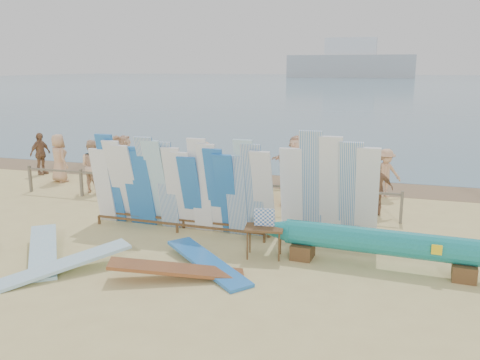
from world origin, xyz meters
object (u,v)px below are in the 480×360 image
(beachgoer_6, at_px, (306,173))
(main_surfboard_rack, at_px, (180,189))
(flat_board_c, at_px, (177,279))
(beach_chair_right, at_px, (230,189))
(outrigger_canoe, at_px, (380,243))
(stroller, at_px, (293,189))
(beach_chair_left, at_px, (251,193))
(beachgoer_5, at_px, (296,162))
(flat_board_a, at_px, (44,258))
(beachgoer_1, at_px, (118,161))
(side_surfboard_rack, at_px, (330,191))
(beachgoer_10, at_px, (377,189))
(beachgoer_2, at_px, (93,166))
(flat_board_b, at_px, (66,273))
(beachgoer_3, at_px, (204,167))
(flat_board_d, at_px, (207,268))
(beachgoer_8, at_px, (342,178))
(beachgoer_extra_1, at_px, (40,154))
(beachgoer_0, at_px, (59,158))
(beachgoer_9, at_px, (386,173))
(beachgoer_11, at_px, (125,156))
(vendor_table, at_px, (264,241))

(beachgoer_6, bearing_deg, main_surfboard_rack, -59.77)
(flat_board_c, xyz_separation_m, beach_chair_right, (-1.02, 6.47, 0.27))
(outrigger_canoe, xyz_separation_m, stroller, (-2.76, 4.49, -0.07))
(beach_chair_left, height_order, beachgoer_5, beachgoer_5)
(flat_board_a, height_order, beachgoer_1, beachgoer_1)
(side_surfboard_rack, distance_m, beachgoer_10, 2.77)
(beachgoer_2, bearing_deg, outrigger_canoe, 167.45)
(beach_chair_left, bearing_deg, beachgoer_5, 69.69)
(flat_board_b, xyz_separation_m, beachgoer_3, (0.17, 7.43, 0.85))
(flat_board_d, height_order, beachgoer_10, beachgoer_10)
(flat_board_c, xyz_separation_m, beachgoer_8, (2.56, 6.19, 0.95))
(flat_board_c, height_order, beachgoer_2, beachgoer_2)
(flat_board_b, bearing_deg, beachgoer_8, 91.49)
(outrigger_canoe, bearing_deg, stroller, 125.01)
(beach_chair_left, height_order, beachgoer_extra_1, beachgoer_extra_1)
(main_surfboard_rack, bearing_deg, outrigger_canoe, -10.64)
(beachgoer_extra_1, height_order, beachgoer_0, beachgoer_0)
(beachgoer_9, bearing_deg, beach_chair_right, 171.45)
(beach_chair_right, distance_m, stroller, 2.13)
(stroller, bearing_deg, beachgoer_11, 138.32)
(flat_board_c, relative_size, beachgoer_1, 1.49)
(beach_chair_right, height_order, beachgoer_10, beachgoer_10)
(beachgoer_8, height_order, beachgoer_6, beachgoer_8)
(vendor_table, xyz_separation_m, beachgoer_1, (-6.62, 5.07, 0.53))
(main_surfboard_rack, bearing_deg, beachgoer_5, 72.02)
(outrigger_canoe, relative_size, flat_board_c, 2.25)
(flat_board_d, bearing_deg, beachgoer_6, 30.78)
(flat_board_d, xyz_separation_m, beachgoer_1, (-5.63, 6.04, 0.91))
(beach_chair_right, bearing_deg, beach_chair_left, -51.36)
(beachgoer_1, relative_size, beachgoer_8, 0.95)
(vendor_table, bearing_deg, main_surfboard_rack, 146.51)
(flat_board_c, xyz_separation_m, beachgoer_1, (-5.25, 6.74, 0.91))
(stroller, distance_m, beachgoer_10, 2.56)
(stroller, bearing_deg, beachgoer_1, 150.79)
(flat_board_a, height_order, beachgoer_extra_1, beachgoer_extra_1)
(beachgoer_1, xyz_separation_m, beachgoer_8, (7.81, -0.55, 0.04))
(main_surfboard_rack, height_order, stroller, main_surfboard_rack)
(beachgoer_11, height_order, beachgoer_0, beachgoer_0)
(vendor_table, bearing_deg, flat_board_b, -159.07)
(side_surfboard_rack, xyz_separation_m, beachgoer_extra_1, (-11.83, 4.40, -0.40))
(beachgoer_extra_1, bearing_deg, flat_board_d, -117.31)
(side_surfboard_rack, bearing_deg, flat_board_c, -129.40)
(beachgoer_11, height_order, beachgoer_8, beachgoer_8)
(beach_chair_left, bearing_deg, beachgoer_extra_1, 174.47)
(flat_board_a, height_order, beachgoer_3, beachgoer_3)
(beachgoer_3, xyz_separation_m, beachgoer_10, (5.72, -1.19, -0.08))
(beachgoer_8, xyz_separation_m, beachgoer_2, (-8.20, -0.42, -0.06))
(beach_chair_left, relative_size, beachgoer_1, 0.51)
(beachgoer_extra_1, distance_m, beachgoer_2, 4.07)
(beachgoer_1, xyz_separation_m, beachgoer_11, (-0.66, 1.63, -0.11))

